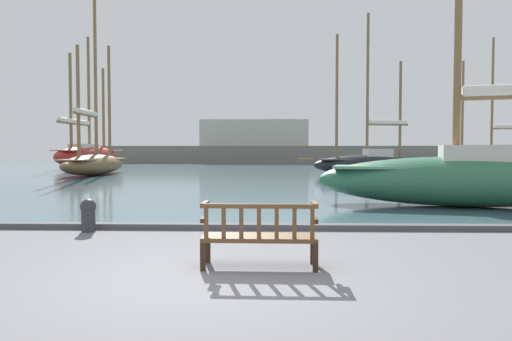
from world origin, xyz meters
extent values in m
plane|color=slate|center=(0.00, 0.00, 0.00)|extent=(160.00, 160.00, 0.00)
cube|color=#476670|center=(0.00, 44.00, 0.04)|extent=(100.00, 80.00, 0.08)
cube|color=#4C4C50|center=(0.00, 3.85, 0.06)|extent=(40.00, 0.30, 0.12)
cube|color=#322113|center=(-0.11, 0.92, 0.21)|extent=(0.07, 0.07, 0.42)
cube|color=#322113|center=(1.42, 0.90, 0.21)|extent=(0.07, 0.07, 0.42)
cube|color=#322113|center=(-0.12, 0.47, 0.21)|extent=(0.07, 0.07, 0.42)
cube|color=#322113|center=(1.41, 0.45, 0.21)|extent=(0.07, 0.07, 0.42)
cube|color=brown|center=(0.65, 0.69, 0.42)|extent=(1.61, 0.54, 0.06)
cube|color=brown|center=(0.65, 0.47, 0.89)|extent=(1.60, 0.07, 0.06)
cube|color=brown|center=(-0.07, 0.48, 0.66)|extent=(0.06, 0.04, 0.41)
cube|color=brown|center=(0.17, 0.48, 0.66)|extent=(0.06, 0.04, 0.41)
cube|color=brown|center=(0.41, 0.47, 0.66)|extent=(0.06, 0.04, 0.41)
cube|color=brown|center=(0.65, 0.47, 0.66)|extent=(0.06, 0.04, 0.41)
cube|color=brown|center=(0.89, 0.47, 0.66)|extent=(0.06, 0.04, 0.41)
cube|color=brown|center=(1.13, 0.46, 0.66)|extent=(0.06, 0.04, 0.41)
cube|color=brown|center=(1.37, 0.46, 0.66)|extent=(0.06, 0.04, 0.41)
cube|color=#322113|center=(-0.12, 0.61, 0.69)|extent=(0.06, 0.30, 0.06)
cube|color=brown|center=(-0.12, 0.70, 0.90)|extent=(0.07, 0.47, 0.04)
cube|color=#322113|center=(1.42, 0.59, 0.69)|extent=(0.06, 0.30, 0.06)
cube|color=brown|center=(1.42, 0.68, 0.90)|extent=(0.07, 0.47, 0.04)
ellipsoid|color=brown|center=(19.12, 32.12, 0.74)|extent=(8.56, 2.34, 1.32)
cube|color=#997A5B|center=(19.12, 32.12, 1.10)|extent=(7.52, 1.80, 0.08)
cube|color=beige|center=(19.76, 32.10, 1.43)|extent=(1.87, 1.16, 0.58)
cylinder|color=brown|center=(18.91, 32.13, 6.04)|extent=(0.20, 0.20, 9.79)
cylinder|color=brown|center=(20.49, 32.06, 3.59)|extent=(3.17, 0.29, 0.16)
cylinder|color=silver|center=(20.49, 32.06, 3.75)|extent=(2.86, 0.44, 0.32)
cylinder|color=brown|center=(16.58, 32.23, 5.12)|extent=(0.20, 0.20, 7.96)
ellipsoid|color=maroon|center=(-17.30, 39.27, 1.19)|extent=(3.78, 11.84, 2.23)
cube|color=#C6514C|center=(-17.30, 39.27, 1.81)|extent=(2.97, 10.39, 0.08)
cube|color=beige|center=(-17.38, 38.40, 2.15)|extent=(1.81, 3.46, 0.60)
cylinder|color=brown|center=(-17.27, 39.56, 7.48)|extent=(0.27, 0.27, 11.26)
cylinder|color=brown|center=(-17.53, 36.68, 4.35)|extent=(0.74, 5.78, 0.22)
cylinder|color=silver|center=(-17.53, 36.68, 4.57)|extent=(0.90, 5.22, 0.44)
cylinder|color=brown|center=(-16.99, 42.75, 6.22)|extent=(0.27, 0.27, 8.76)
cylinder|color=brown|center=(-17.59, 36.08, 6.32)|extent=(0.27, 0.27, 8.95)
cylinder|color=brown|center=(-16.67, 46.31, 1.83)|extent=(0.44, 2.50, 0.22)
ellipsoid|color=black|center=(7.65, 25.76, 0.77)|extent=(8.04, 3.11, 1.38)
cube|color=#4C4C51|center=(7.65, 25.76, 1.15)|extent=(7.04, 2.49, 0.08)
cube|color=beige|center=(8.24, 25.85, 1.53)|extent=(1.96, 1.32, 0.67)
cylinder|color=brown|center=(7.46, 25.73, 6.12)|extent=(0.19, 0.19, 9.86)
cylinder|color=brown|center=(8.90, 25.96, 3.55)|extent=(2.89, 0.60, 0.15)
cylinder|color=silver|center=(8.90, 25.96, 3.71)|extent=(2.63, 0.71, 0.31)
cylinder|color=brown|center=(5.33, 25.40, 5.38)|extent=(0.19, 0.19, 8.37)
cylinder|color=brown|center=(9.79, 26.10, 4.53)|extent=(0.19, 0.19, 6.68)
cylinder|color=brown|center=(3.27, 25.07, 1.17)|extent=(1.04, 0.31, 0.15)
ellipsoid|color=brown|center=(-11.18, 25.28, 0.78)|extent=(2.21, 9.78, 1.40)
cube|color=#997A5B|center=(-11.18, 25.28, 1.17)|extent=(1.67, 8.60, 0.08)
cylinder|color=brown|center=(-11.18, 25.52, 6.66)|extent=(0.22, 0.22, 10.90)
cylinder|color=brown|center=(-11.18, 23.76, 4.08)|extent=(0.19, 3.53, 0.17)
cylinder|color=silver|center=(-11.18, 23.76, 4.25)|extent=(0.36, 3.18, 0.35)
cylinder|color=brown|center=(-11.19, 28.21, 5.39)|extent=(0.22, 0.22, 8.35)
cylinder|color=brown|center=(-11.17, 22.59, 4.76)|extent=(0.22, 0.22, 7.11)
ellipsoid|color=#2D6647|center=(6.31, 7.45, 0.79)|extent=(8.52, 3.89, 1.43)
cube|color=#5B9375|center=(6.31, 7.45, 1.19)|extent=(7.43, 3.16, 0.08)
cube|color=beige|center=(6.92, 7.32, 1.53)|extent=(2.67, 1.68, 0.60)
cylinder|color=#2D2D33|center=(-2.91, 3.48, 0.26)|extent=(0.28, 0.28, 0.52)
sphere|color=#2D2D33|center=(-2.91, 3.48, 0.52)|extent=(0.32, 0.32, 0.32)
cube|color=slate|center=(0.00, 58.77, 1.28)|extent=(51.64, 2.40, 2.57)
cube|color=#B7B2A3|center=(-1.40, 58.77, 4.41)|extent=(15.20, 2.00, 3.69)
camera|label=1|loc=(0.79, -5.67, 1.61)|focal=32.00mm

